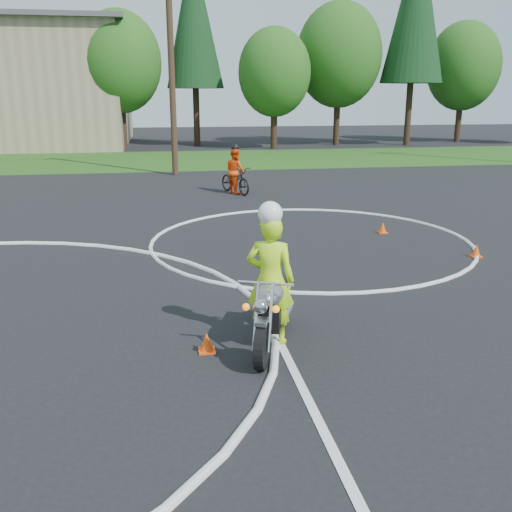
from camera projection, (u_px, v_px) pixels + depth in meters
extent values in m
cube|color=#1E4714|center=(80.00, 162.00, 31.26)|extent=(120.00, 10.00, 0.02)
torus|color=silver|center=(310.00, 241.00, 14.50)|extent=(8.10, 8.10, 0.10)
cylinder|color=black|center=(262.00, 345.00, 7.73)|extent=(0.36, 0.67, 0.67)
cylinder|color=black|center=(279.00, 305.00, 9.20)|extent=(0.36, 0.67, 0.67)
cube|color=black|center=(272.00, 315.00, 8.48)|extent=(0.50, 0.68, 0.33)
ellipsoid|color=#98989C|center=(270.00, 294.00, 8.16)|extent=(0.62, 0.80, 0.31)
cube|color=black|center=(276.00, 284.00, 8.70)|extent=(0.50, 0.72, 0.11)
cylinder|color=#B9B9C0|center=(256.00, 316.00, 7.72)|extent=(0.18, 0.39, 0.89)
cylinder|color=white|center=(271.00, 317.00, 7.69)|extent=(0.18, 0.39, 0.89)
cube|color=silver|center=(262.00, 322.00, 7.61)|extent=(0.23, 0.28, 0.06)
cylinder|color=silver|center=(266.00, 283.00, 7.77)|extent=(0.74, 0.31, 0.04)
sphere|color=silver|center=(261.00, 306.00, 7.46)|extent=(0.20, 0.20, 0.20)
sphere|color=orange|center=(246.00, 307.00, 7.52)|extent=(0.10, 0.10, 0.10)
sphere|color=orange|center=(276.00, 309.00, 7.45)|extent=(0.10, 0.10, 0.10)
cylinder|color=silver|center=(288.00, 312.00, 8.90)|extent=(0.39, 0.86, 0.09)
imported|color=#C4FF1A|center=(270.00, 280.00, 8.38)|extent=(0.83, 0.69, 1.96)
sphere|color=white|center=(270.00, 214.00, 8.05)|extent=(0.35, 0.35, 0.35)
imported|color=black|center=(235.00, 180.00, 21.36)|extent=(1.38, 2.01, 1.00)
imported|color=#F6490C|center=(235.00, 171.00, 21.26)|extent=(0.91, 1.00, 1.67)
sphere|color=black|center=(235.00, 148.00, 21.03)|extent=(0.29, 0.29, 0.29)
cone|color=#FF490D|center=(383.00, 228.00, 15.31)|extent=(0.22, 0.22, 0.30)
cube|color=#FF490D|center=(382.00, 233.00, 15.35)|extent=(0.24, 0.24, 0.03)
cone|color=#FF490D|center=(207.00, 342.00, 8.27)|extent=(0.22, 0.22, 0.30)
cube|color=#FF490D|center=(207.00, 351.00, 8.31)|extent=(0.24, 0.24, 0.03)
cone|color=#FF490D|center=(476.00, 251.00, 13.08)|extent=(0.22, 0.22, 0.30)
cube|color=#FF490D|center=(476.00, 256.00, 13.12)|extent=(0.24, 0.24, 0.03)
cylinder|color=#382619|center=(123.00, 125.00, 37.77)|extent=(0.44, 0.44, 3.24)
ellipsoid|color=#1E5116|center=(119.00, 62.00, 36.68)|extent=(5.40, 5.40, 6.48)
cylinder|color=#382619|center=(197.00, 117.00, 40.36)|extent=(0.44, 0.44, 3.96)
cone|color=black|center=(194.00, 16.00, 38.53)|extent=(3.96, 3.96, 9.35)
cylinder|color=#382619|center=(274.00, 127.00, 38.45)|extent=(0.44, 0.44, 2.88)
ellipsoid|color=#1E5116|center=(274.00, 72.00, 37.48)|extent=(4.80, 4.80, 5.76)
cylinder|color=#382619|center=(337.00, 120.00, 41.04)|extent=(0.44, 0.44, 3.60)
ellipsoid|color=#1E5116|center=(339.00, 55.00, 39.83)|extent=(6.00, 6.00, 7.20)
cylinder|color=#382619|center=(408.00, 115.00, 40.78)|extent=(0.44, 0.44, 4.32)
cone|color=black|center=(416.00, 5.00, 38.78)|extent=(4.32, 4.32, 10.20)
cylinder|color=#382619|center=(458.00, 121.00, 43.61)|extent=(0.44, 0.44, 3.24)
ellipsoid|color=#1E5116|center=(464.00, 66.00, 42.52)|extent=(5.40, 5.40, 6.48)
cylinder|color=#382619|center=(63.00, 127.00, 38.13)|extent=(0.44, 0.44, 2.88)
ellipsoid|color=#1E5116|center=(58.00, 72.00, 37.17)|extent=(4.80, 4.80, 5.76)
cylinder|color=#473321|center=(171.00, 61.00, 24.98)|extent=(0.28, 0.28, 10.00)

